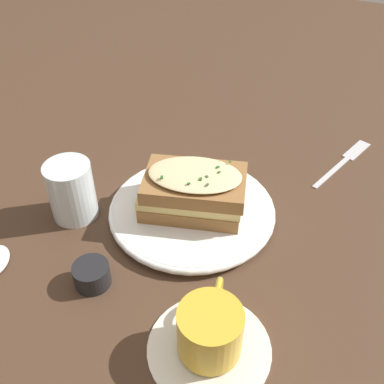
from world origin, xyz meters
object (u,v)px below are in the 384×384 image
object	(u,v)px
sandwich	(193,190)
condiment_pot	(92,275)
water_glass	(71,191)
dinner_plate	(192,210)
fork	(348,158)
teacup_with_saucer	(210,334)

from	to	relation	value
sandwich	condiment_pot	xyz separation A→B (m)	(-0.07, -0.18, -0.04)
water_glass	condiment_pot	distance (m)	0.15
dinner_plate	sandwich	xyz separation A→B (m)	(0.00, 0.00, 0.04)
condiment_pot	fork	bearing A→B (deg)	58.04
sandwich	water_glass	size ratio (longest dim) A/B	1.87
sandwich	teacup_with_saucer	distance (m)	0.23
condiment_pot	water_glass	bearing A→B (deg)	134.04
teacup_with_saucer	water_glass	size ratio (longest dim) A/B	1.58
dinner_plate	water_glass	distance (m)	0.19
dinner_plate	teacup_with_saucer	size ratio (longest dim) A/B	1.75
water_glass	condiment_pot	size ratio (longest dim) A/B	1.90
water_glass	fork	distance (m)	0.49
water_glass	fork	size ratio (longest dim) A/B	0.52
condiment_pot	sandwich	bearing A→B (deg)	68.27
dinner_plate	fork	distance (m)	0.32
dinner_plate	fork	xyz separation A→B (m)	(0.20, 0.25, -0.01)
sandwich	water_glass	world-z (taller)	water_glass
dinner_plate	fork	bearing A→B (deg)	51.85
sandwich	fork	distance (m)	0.32
dinner_plate	water_glass	size ratio (longest dim) A/B	2.77
dinner_plate	water_glass	xyz separation A→B (m)	(-0.17, -0.07, 0.04)
teacup_with_saucer	condiment_pot	size ratio (longest dim) A/B	2.99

